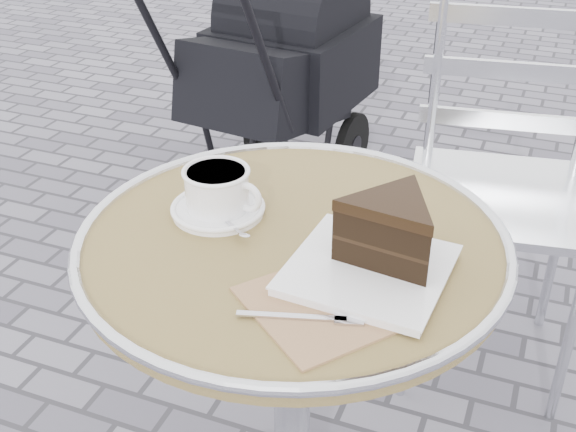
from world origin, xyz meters
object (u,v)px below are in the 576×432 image
(cappuccino_set, at_px, (218,194))
(bistro_chair, at_px, (506,142))
(cafe_table, at_px, (292,316))
(cake_plate_set, at_px, (385,240))
(baby_stroller, at_px, (279,80))

(cappuccino_set, distance_m, bistro_chair, 0.88)
(cafe_table, bearing_deg, bistro_chair, 71.21)
(cafe_table, distance_m, cappuccino_set, 0.25)
(cafe_table, xyz_separation_m, cake_plate_set, (0.16, -0.04, 0.22))
(bistro_chair, bearing_deg, cake_plate_set, -105.90)
(cappuccino_set, xyz_separation_m, baby_stroller, (-0.44, 1.36, -0.32))
(cake_plate_set, distance_m, bistro_chair, 0.85)
(cappuccino_set, height_order, cake_plate_set, cake_plate_set)
(cake_plate_set, relative_size, baby_stroller, 0.39)
(bistro_chair, height_order, baby_stroller, baby_stroller)
(cafe_table, distance_m, baby_stroller, 1.51)
(cake_plate_set, bearing_deg, cappuccino_set, 171.58)
(cafe_table, relative_size, cake_plate_set, 1.90)
(cappuccino_set, bearing_deg, cake_plate_set, -6.62)
(baby_stroller, bearing_deg, cake_plate_set, -55.00)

